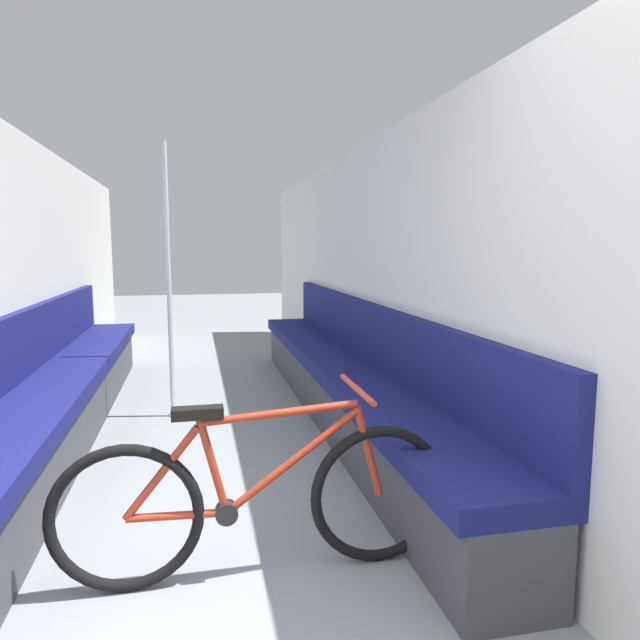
{
  "coord_description": "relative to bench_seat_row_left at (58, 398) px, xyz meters",
  "views": [
    {
      "loc": [
        -0.08,
        -1.08,
        1.35
      ],
      "look_at": [
        0.64,
        2.18,
        0.91
      ],
      "focal_mm": 32.0,
      "sensor_mm": 36.0,
      "label": 1
    }
  ],
  "objects": [
    {
      "name": "grab_pole_near",
      "position": [
        0.75,
        0.44,
        0.73
      ],
      "size": [
        0.08,
        0.08,
        2.13
      ],
      "color": "gray",
      "rests_on": "ground"
    },
    {
      "name": "bench_seat_row_left",
      "position": [
        0.0,
        0.0,
        0.0
      ],
      "size": [
        0.49,
        4.97,
        0.92
      ],
      "color": "#3D3D42",
      "rests_on": "ground"
    },
    {
      "name": "bench_seat_row_right",
      "position": [
        2.05,
        0.0,
        0.0
      ],
      "size": [
        0.49,
        4.97,
        0.92
      ],
      "color": "#3D3D42",
      "rests_on": "ground"
    },
    {
      "name": "wall_right",
      "position": [
        2.32,
        0.01,
        0.77
      ],
      "size": [
        0.1,
        9.31,
        2.15
      ],
      "primitive_type": "cube",
      "color": "silver",
      "rests_on": "ground"
    },
    {
      "name": "wall_left",
      "position": [
        -0.27,
        0.01,
        0.77
      ],
      "size": [
        0.1,
        9.31,
        2.15
      ],
      "primitive_type": "cube",
      "color": "silver",
      "rests_on": "ground"
    },
    {
      "name": "bicycle",
      "position": [
        1.17,
        -1.92,
        0.02
      ],
      "size": [
        1.63,
        0.46,
        0.78
      ],
      "rotation": [
        0.0,
        0.0,
        0.02
      ],
      "color": "black",
      "rests_on": "ground"
    }
  ]
}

